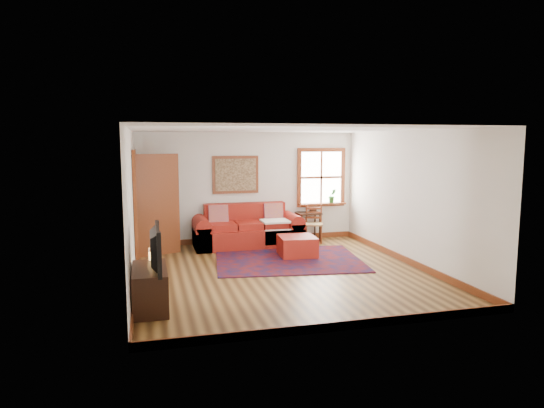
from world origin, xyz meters
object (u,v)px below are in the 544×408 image
object	(u,v)px
side_table	(308,217)
red_leather_sofa	(248,232)
media_cabinet	(150,288)
ladder_back_chair	(314,222)
red_ottoman	(297,246)

from	to	relation	value
side_table	red_leather_sofa	bearing A→B (deg)	-171.03
side_table	media_cabinet	distance (m)	5.30
red_leather_sofa	ladder_back_chair	size ratio (longest dim) A/B	2.76
red_ottoman	side_table	world-z (taller)	side_table
side_table	media_cabinet	xyz separation A→B (m)	(-3.63, -3.85, -0.25)
red_leather_sofa	ladder_back_chair	distance (m)	1.55
red_leather_sofa	media_cabinet	xyz separation A→B (m)	(-2.13, -3.61, -0.02)
red_leather_sofa	media_cabinet	distance (m)	4.20
red_ottoman	ladder_back_chair	distance (m)	1.47
ladder_back_chair	red_ottoman	bearing A→B (deg)	-122.74
red_ottoman	media_cabinet	size ratio (longest dim) A/B	0.68
ladder_back_chair	red_leather_sofa	bearing A→B (deg)	-179.88
media_cabinet	red_ottoman	bearing A→B (deg)	39.65
red_leather_sofa	ladder_back_chair	bearing A→B (deg)	0.12
side_table	ladder_back_chair	distance (m)	0.25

